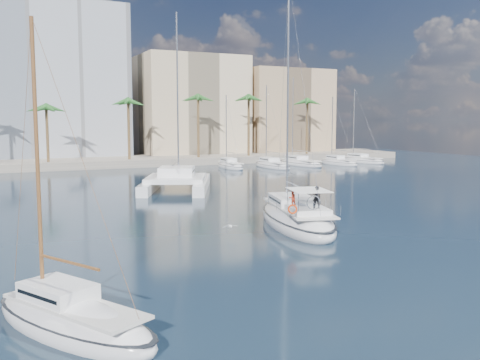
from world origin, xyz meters
TOP-DOWN VIEW (x-y plane):
  - ground at (0.00, 0.00)m, footprint 160.00×160.00m
  - quay at (0.00, 61.00)m, footprint 120.00×14.00m
  - building_modern at (-12.00, 73.00)m, footprint 42.00×16.00m
  - building_beige at (22.00, 70.00)m, footprint 20.00×14.00m
  - building_tan_right at (42.00, 68.00)m, footprint 18.00×12.00m
  - palm_centre at (0.00, 57.00)m, footprint 3.60×3.60m
  - palm_right at (34.00, 57.00)m, footprint 3.60×3.60m
  - main_sloop at (5.05, 2.66)m, footprint 7.31×13.45m
  - small_sloop at (-12.60, -10.57)m, footprint 6.28×8.65m
  - catamaran at (3.80, 25.78)m, footprint 11.78×15.12m
  - seagull at (-0.72, 1.63)m, footprint 1.09×0.47m
  - moored_yacht_a at (20.00, 47.00)m, footprint 3.37×9.52m
  - moored_yacht_b at (26.50, 45.00)m, footprint 3.32×10.83m
  - moored_yacht_c at (33.00, 47.00)m, footprint 3.98×12.33m
  - moored_yacht_d at (39.50, 45.00)m, footprint 3.52×9.55m
  - moored_yacht_e at (46.00, 47.00)m, footprint 4.61×11.11m

SIDE VIEW (x-z plane):
  - ground at x=0.00m, z-range 0.00..0.00m
  - moored_yacht_a at x=20.00m, z-range -5.95..5.95m
  - moored_yacht_b at x=26.50m, z-range -6.86..6.86m
  - moored_yacht_c at x=33.00m, z-range -7.77..7.77m
  - moored_yacht_d at x=39.50m, z-range -5.95..5.95m
  - moored_yacht_e at x=46.00m, z-range -6.86..6.86m
  - small_sloop at x=-12.60m, z-range -5.60..6.46m
  - main_sloop at x=5.05m, z-range -8.96..10.08m
  - quay at x=0.00m, z-range 0.00..1.20m
  - seagull at x=-0.72m, z-range 0.56..0.76m
  - catamaran at x=3.80m, z-range -8.59..10.95m
  - building_tan_right at x=42.00m, z-range 0.00..18.00m
  - building_beige at x=22.00m, z-range 0.00..20.00m
  - palm_centre at x=0.00m, z-range 4.13..16.43m
  - palm_right at x=34.00m, z-range 4.13..16.43m
  - building_modern at x=-12.00m, z-range 0.00..28.00m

